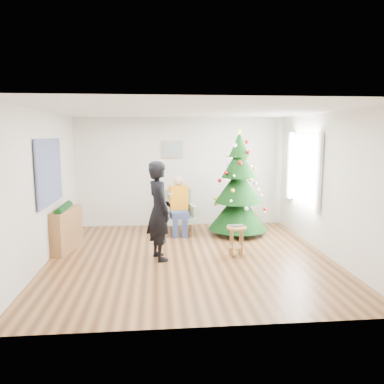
{
  "coord_description": "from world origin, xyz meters",
  "views": [
    {
      "loc": [
        -0.56,
        -6.48,
        2.19
      ],
      "look_at": [
        0.1,
        0.6,
        1.1
      ],
      "focal_mm": 35.0,
      "sensor_mm": 36.0,
      "label": 1
    }
  ],
  "objects": [
    {
      "name": "wall_left",
      "position": [
        -2.5,
        0.0,
        1.3
      ],
      "size": [
        0.0,
        5.0,
        5.0
      ],
      "primitive_type": "plane",
      "rotation": [
        1.57,
        0.0,
        1.57
      ],
      "color": "silver",
      "rests_on": "floor"
    },
    {
      "name": "armchair",
      "position": [
        -0.11,
        1.65,
        0.36
      ],
      "size": [
        0.8,
        0.75,
        0.98
      ],
      "rotation": [
        0.0,
        0.0,
        0.16
      ],
      "color": "gray",
      "rests_on": "floor"
    },
    {
      "name": "console",
      "position": [
        -2.33,
        0.64,
        0.4
      ],
      "size": [
        0.49,
        1.04,
        0.8
      ],
      "primitive_type": "cube",
      "rotation": [
        0.0,
        0.0,
        -0.2
      ],
      "color": "brown",
      "rests_on": "floor"
    },
    {
      "name": "standing_man",
      "position": [
        -0.54,
        -0.03,
        0.87
      ],
      "size": [
        0.6,
        0.74,
        1.75
      ],
      "primitive_type": "imported",
      "rotation": [
        0.0,
        0.0,
        1.9
      ],
      "color": "black",
      "rests_on": "floor"
    },
    {
      "name": "wall_back",
      "position": [
        0.0,
        2.5,
        1.3
      ],
      "size": [
        5.0,
        0.0,
        5.0
      ],
      "primitive_type": "plane",
      "rotation": [
        1.57,
        0.0,
        0.0
      ],
      "color": "silver",
      "rests_on": "floor"
    },
    {
      "name": "wall_right",
      "position": [
        2.5,
        0.0,
        1.3
      ],
      "size": [
        0.0,
        5.0,
        5.0
      ],
      "primitive_type": "plane",
      "rotation": [
        1.57,
        0.0,
        -1.57
      ],
      "color": "silver",
      "rests_on": "floor"
    },
    {
      "name": "laptop",
      "position": [
        0.85,
        -0.01,
        0.56
      ],
      "size": [
        0.32,
        0.23,
        0.02
      ],
      "primitive_type": "imported",
      "rotation": [
        0.0,
        0.0,
        0.13
      ],
      "color": "silver",
      "rests_on": "stool"
    },
    {
      "name": "garland",
      "position": [
        -2.33,
        0.64,
        0.82
      ],
      "size": [
        0.14,
        0.9,
        0.14
      ],
      "primitive_type": "cylinder",
      "rotation": [
        1.57,
        0.0,
        0.0
      ],
      "color": "black",
      "rests_on": "console"
    },
    {
      "name": "stool",
      "position": [
        0.85,
        -0.01,
        0.28
      ],
      "size": [
        0.36,
        0.36,
        0.55
      ],
      "rotation": [
        0.0,
        0.0,
        -0.22
      ],
      "color": "brown",
      "rests_on": "floor"
    },
    {
      "name": "ceiling",
      "position": [
        0.0,
        0.0,
        2.6
      ],
      "size": [
        5.0,
        5.0,
        0.0
      ],
      "primitive_type": "plane",
      "rotation": [
        3.14,
        0.0,
        0.0
      ],
      "color": "white",
      "rests_on": "wall_back"
    },
    {
      "name": "window_panel",
      "position": [
        2.47,
        1.0,
        1.5
      ],
      "size": [
        0.04,
        1.3,
        1.4
      ],
      "primitive_type": "cube",
      "color": "white",
      "rests_on": "wall_right"
    },
    {
      "name": "wall_front",
      "position": [
        0.0,
        -2.5,
        1.3
      ],
      "size": [
        5.0,
        0.0,
        5.0
      ],
      "primitive_type": "plane",
      "rotation": [
        -1.57,
        0.0,
        0.0
      ],
      "color": "silver",
      "rests_on": "floor"
    },
    {
      "name": "curtains",
      "position": [
        2.44,
        1.0,
        1.5
      ],
      "size": [
        0.05,
        1.75,
        1.5
      ],
      "color": "white",
      "rests_on": "wall_right"
    },
    {
      "name": "tapestry",
      "position": [
        -2.46,
        0.3,
        1.55
      ],
      "size": [
        0.03,
        1.5,
        1.15
      ],
      "primitive_type": "cube",
      "color": "black",
      "rests_on": "wall_left"
    },
    {
      "name": "floor",
      "position": [
        0.0,
        0.0,
        0.0
      ],
      "size": [
        5.0,
        5.0,
        0.0
      ],
      "primitive_type": "plane",
      "color": "brown",
      "rests_on": "ground"
    },
    {
      "name": "game_controller",
      "position": [
        -0.35,
        -0.06,
        1.16
      ],
      "size": [
        0.08,
        0.13,
        0.04
      ],
      "primitive_type": "cube",
      "rotation": [
        0.0,
        0.0,
        0.33
      ],
      "color": "white",
      "rests_on": "standing_man"
    },
    {
      "name": "framed_picture",
      "position": [
        -0.2,
        2.46,
        1.85
      ],
      "size": [
        0.52,
        0.05,
        0.42
      ],
      "color": "tan",
      "rests_on": "wall_back"
    },
    {
      "name": "christmas_tree",
      "position": [
        1.21,
        1.49,
        1.05
      ],
      "size": [
        1.29,
        1.29,
        2.34
      ],
      "rotation": [
        0.0,
        0.0,
        0.21
      ],
      "color": "#3F2816",
      "rests_on": "floor"
    },
    {
      "name": "seated_person",
      "position": [
        -0.1,
        1.6,
        0.66
      ],
      "size": [
        0.44,
        0.61,
        1.28
      ],
      "rotation": [
        0.0,
        0.0,
        0.16
      ],
      "color": "navy",
      "rests_on": "armchair"
    }
  ]
}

